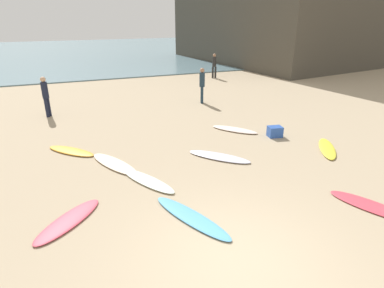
{
  "coord_description": "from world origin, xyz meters",
  "views": [
    {
      "loc": [
        -2.53,
        -4.15,
        4.38
      ],
      "look_at": [
        1.19,
        5.16,
        0.3
      ],
      "focal_mm": 29.82,
      "sensor_mm": 36.0,
      "label": 1
    }
  ],
  "objects_px": {
    "surfboard_8": "(69,221)",
    "beach_cooler": "(275,132)",
    "surfboard_6": "(235,130)",
    "surfboard_7": "(114,164)",
    "beachgoer_near": "(45,94)",
    "beachgoer_far": "(214,65)",
    "surfboard_0": "(371,206)",
    "surfboard_1": "(191,217)",
    "surfboard_5": "(71,151)",
    "surfboard_4": "(148,181)",
    "surfboard_2": "(327,148)",
    "beachgoer_mid": "(202,84)",
    "surfboard_3": "(219,157)"
  },
  "relations": [
    {
      "from": "surfboard_7",
      "to": "surfboard_8",
      "type": "xyz_separation_m",
      "value": [
        -1.45,
        -2.61,
        -0.01
      ]
    },
    {
      "from": "surfboard_4",
      "to": "beachgoer_far",
      "type": "distance_m",
      "value": 16.15
    },
    {
      "from": "surfboard_0",
      "to": "surfboard_3",
      "type": "bearing_deg",
      "value": -84.76
    },
    {
      "from": "surfboard_7",
      "to": "surfboard_8",
      "type": "bearing_deg",
      "value": -143.95
    },
    {
      "from": "surfboard_7",
      "to": "beachgoer_far",
      "type": "xyz_separation_m",
      "value": [
        9.27,
        12.2,
        0.94
      ]
    },
    {
      "from": "surfboard_0",
      "to": "beachgoer_far",
      "type": "distance_m",
      "value": 17.36
    },
    {
      "from": "beachgoer_near",
      "to": "beachgoer_far",
      "type": "height_order",
      "value": "beachgoer_near"
    },
    {
      "from": "beachgoer_far",
      "to": "beachgoer_near",
      "type": "bearing_deg",
      "value": 44.09
    },
    {
      "from": "surfboard_2",
      "to": "surfboard_6",
      "type": "bearing_deg",
      "value": 160.41
    },
    {
      "from": "surfboard_0",
      "to": "beachgoer_near",
      "type": "relative_size",
      "value": 1.07
    },
    {
      "from": "surfboard_1",
      "to": "beachgoer_near",
      "type": "height_order",
      "value": "beachgoer_near"
    },
    {
      "from": "surfboard_4",
      "to": "surfboard_5",
      "type": "relative_size",
      "value": 1.07
    },
    {
      "from": "beachgoer_near",
      "to": "beachgoer_far",
      "type": "xyz_separation_m",
      "value": [
        11.24,
        5.86,
        -0.05
      ]
    },
    {
      "from": "surfboard_5",
      "to": "surfboard_6",
      "type": "bearing_deg",
      "value": -44.34
    },
    {
      "from": "surfboard_3",
      "to": "beachgoer_far",
      "type": "height_order",
      "value": "beachgoer_far"
    },
    {
      "from": "surfboard_6",
      "to": "surfboard_1",
      "type": "bearing_deg",
      "value": -167.85
    },
    {
      "from": "surfboard_3",
      "to": "surfboard_4",
      "type": "distance_m",
      "value": 2.7
    },
    {
      "from": "surfboard_8",
      "to": "beach_cooler",
      "type": "bearing_deg",
      "value": 66.44
    },
    {
      "from": "surfboard_4",
      "to": "beachgoer_mid",
      "type": "height_order",
      "value": "beachgoer_mid"
    },
    {
      "from": "surfboard_7",
      "to": "beach_cooler",
      "type": "xyz_separation_m",
      "value": [
        6.16,
        0.25,
        0.16
      ]
    },
    {
      "from": "beachgoer_far",
      "to": "beach_cooler",
      "type": "relative_size",
      "value": 3.37
    },
    {
      "from": "beach_cooler",
      "to": "surfboard_1",
      "type": "bearing_deg",
      "value": -142.77
    },
    {
      "from": "beachgoer_near",
      "to": "beachgoer_far",
      "type": "distance_m",
      "value": 12.67
    },
    {
      "from": "surfboard_6",
      "to": "surfboard_8",
      "type": "height_order",
      "value": "surfboard_6"
    },
    {
      "from": "surfboard_6",
      "to": "surfboard_7",
      "type": "xyz_separation_m",
      "value": [
        -5.06,
        -1.42,
        0.0
      ]
    },
    {
      "from": "surfboard_2",
      "to": "surfboard_4",
      "type": "height_order",
      "value": "surfboard_2"
    },
    {
      "from": "beach_cooler",
      "to": "beachgoer_far",
      "type": "bearing_deg",
      "value": 75.45
    },
    {
      "from": "surfboard_7",
      "to": "beach_cooler",
      "type": "relative_size",
      "value": 4.21
    },
    {
      "from": "surfboard_5",
      "to": "beachgoer_mid",
      "type": "relative_size",
      "value": 1.05
    },
    {
      "from": "surfboard_3",
      "to": "beachgoer_near",
      "type": "distance_m",
      "value": 8.87
    },
    {
      "from": "surfboard_2",
      "to": "surfboard_8",
      "type": "height_order",
      "value": "surfboard_2"
    },
    {
      "from": "surfboard_7",
      "to": "beachgoer_mid",
      "type": "xyz_separation_m",
      "value": [
        5.57,
        5.95,
        0.99
      ]
    },
    {
      "from": "surfboard_6",
      "to": "surfboard_8",
      "type": "relative_size",
      "value": 0.99
    },
    {
      "from": "surfboard_0",
      "to": "surfboard_1",
      "type": "bearing_deg",
      "value": -38.84
    },
    {
      "from": "surfboard_7",
      "to": "beachgoer_near",
      "type": "bearing_deg",
      "value": 82.36
    },
    {
      "from": "surfboard_8",
      "to": "beachgoer_mid",
      "type": "height_order",
      "value": "beachgoer_mid"
    },
    {
      "from": "surfboard_7",
      "to": "surfboard_1",
      "type": "bearing_deg",
      "value": -96.24
    },
    {
      "from": "surfboard_8",
      "to": "surfboard_7",
      "type": "bearing_deg",
      "value": 106.84
    },
    {
      "from": "beachgoer_near",
      "to": "surfboard_5",
      "type": "bearing_deg",
      "value": -144.48
    },
    {
      "from": "surfboard_1",
      "to": "surfboard_6",
      "type": "distance_m",
      "value": 6.29
    },
    {
      "from": "surfboard_0",
      "to": "surfboard_1",
      "type": "distance_m",
      "value": 4.43
    },
    {
      "from": "surfboard_8",
      "to": "surfboard_4",
      "type": "bearing_deg",
      "value": 74.0
    },
    {
      "from": "surfboard_5",
      "to": "surfboard_6",
      "type": "height_order",
      "value": "surfboard_6"
    },
    {
      "from": "surfboard_2",
      "to": "surfboard_6",
      "type": "relative_size",
      "value": 1.03
    },
    {
      "from": "surfboard_5",
      "to": "surfboard_8",
      "type": "height_order",
      "value": "surfboard_5"
    },
    {
      "from": "surfboard_1",
      "to": "beachgoer_near",
      "type": "relative_size",
      "value": 1.3
    },
    {
      "from": "surfboard_8",
      "to": "beach_cooler",
      "type": "height_order",
      "value": "beach_cooler"
    },
    {
      "from": "beachgoer_near",
      "to": "beachgoer_mid",
      "type": "xyz_separation_m",
      "value": [
        7.55,
        -0.39,
        0.0
      ]
    },
    {
      "from": "surfboard_4",
      "to": "surfboard_7",
      "type": "xyz_separation_m",
      "value": [
        -0.7,
        1.46,
        0.0
      ]
    },
    {
      "from": "surfboard_3",
      "to": "surfboard_8",
      "type": "relative_size",
      "value": 1.11
    }
  ]
}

